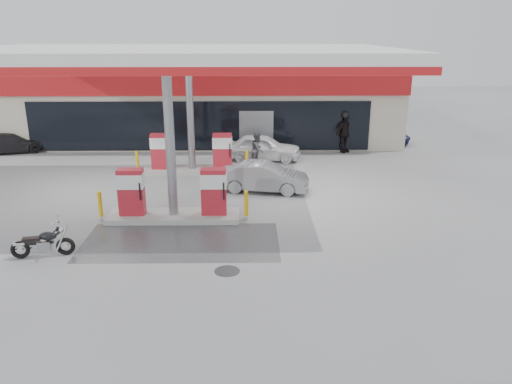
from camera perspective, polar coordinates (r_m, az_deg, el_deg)
The scene contains 14 objects.
ground at distance 15.68m, azimuth -10.37°, elevation -5.62°, with size 90.00×90.00×0.00m, color gray.
wet_patch at distance 15.61m, azimuth -8.56°, elevation -5.64°, with size 6.00×3.00×0.00m, color #4C4C4F.
drain_cover at distance 13.67m, azimuth -3.32°, elevation -9.01°, with size 0.70×0.70×0.01m, color #38383A.
store_building at distance 30.51m, azimuth -5.80°, elevation 9.97°, with size 22.00×8.22×4.00m.
canopy at distance 19.37m, azimuth -8.87°, elevation 15.01°, with size 16.00×10.02×5.51m.
pump_island_near at distance 17.27m, azimuth -9.46°, elevation -0.81°, with size 5.14×1.30×1.78m.
pump_island_far at distance 22.99m, azimuth -7.33°, elevation 4.00°, with size 5.14×1.30×1.78m.
parked_motorcycle at distance 15.55m, azimuth -23.10°, elevation -5.44°, with size 1.76×0.67×0.91m.
sedan_white at distance 25.01m, azimuth 0.76°, elevation 5.13°, with size 1.53×3.79×1.29m, color white.
attendant at distance 23.79m, azimuth 0.20°, elevation 4.89°, with size 0.80×0.62×1.64m, color #515055.
hatchback_silver at distance 20.06m, azimuth 0.92°, elevation 1.72°, with size 1.24×3.57×1.18m, color gray.
parked_car_left at distance 29.60m, azimuth -26.13°, elevation 5.08°, with size 1.48×3.65×1.06m, color black.
parked_car_right at distance 29.68m, azimuth 13.70°, elevation 6.41°, with size 1.70×3.69×1.03m, color #141744.
biker_walking at distance 26.96m, azimuth 10.06°, elevation 6.62°, with size 1.20×0.50×2.05m, color black.
Camera 1 is at (2.60, -14.17, 6.19)m, focal length 35.00 mm.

